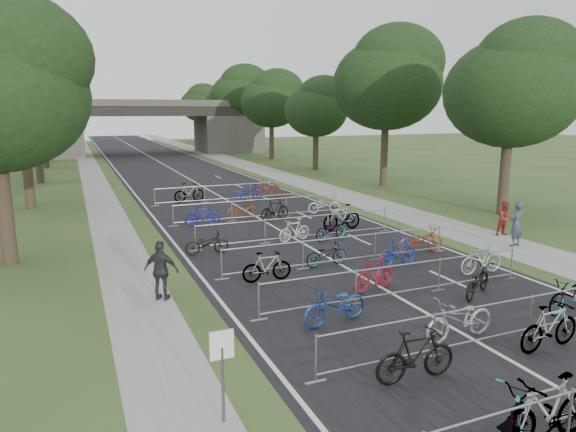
% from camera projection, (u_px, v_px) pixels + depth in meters
% --- Properties ---
extents(road, '(11.00, 140.00, 0.01)m').
position_uv_depth(road, '(165.00, 165.00, 54.60)').
color(road, black).
rests_on(road, ground).
extents(sidewalk_right, '(3.00, 140.00, 0.01)m').
position_uv_depth(sidewalk_right, '(237.00, 162.00, 57.64)').
color(sidewalk_right, gray).
rests_on(sidewalk_right, ground).
extents(sidewalk_left, '(2.00, 140.00, 0.01)m').
position_uv_depth(sidewalk_left, '(89.00, 168.00, 51.75)').
color(sidewalk_left, gray).
rests_on(sidewalk_left, ground).
extents(lane_markings, '(0.12, 140.00, 0.00)m').
position_uv_depth(lane_markings, '(165.00, 165.00, 54.60)').
color(lane_markings, silver).
rests_on(lane_markings, ground).
extents(overpass_bridge, '(31.00, 8.00, 7.05)m').
position_uv_depth(overpass_bridge, '(144.00, 127.00, 67.43)').
color(overpass_bridge, '#484640').
rests_on(overpass_bridge, ground).
extents(park_sign, '(0.45, 0.06, 1.83)m').
position_uv_depth(park_sign, '(222.00, 359.00, 9.33)').
color(park_sign, '#4C4C51').
rests_on(park_sign, ground).
extents(tree_right_0, '(7.17, 7.17, 10.93)m').
position_uv_depth(tree_right_0, '(515.00, 87.00, 27.42)').
color(tree_right_0, '#33261C').
rests_on(tree_right_0, ground).
extents(tree_left_1, '(7.56, 7.56, 11.53)m').
position_uv_depth(tree_left_1, '(20.00, 82.00, 28.87)').
color(tree_left_1, '#33261C').
rests_on(tree_left_1, ground).
extents(tree_right_1, '(8.18, 8.18, 12.47)m').
position_uv_depth(tree_right_1, '(389.00, 80.00, 38.05)').
color(tree_right_1, '#33261C').
rests_on(tree_right_1, ground).
extents(tree_left_2, '(8.40, 8.40, 12.81)m').
position_uv_depth(tree_left_2, '(32.00, 79.00, 39.54)').
color(tree_left_2, '#33261C').
rests_on(tree_left_2, ground).
extents(tree_right_2, '(6.16, 6.16, 9.39)m').
position_uv_depth(tree_right_2, '(317.00, 108.00, 49.28)').
color(tree_right_2, '#33261C').
rests_on(tree_right_2, ground).
extents(tree_left_3, '(6.72, 6.72, 10.25)m').
position_uv_depth(tree_left_3, '(42.00, 102.00, 50.70)').
color(tree_left_3, '#33261C').
rests_on(tree_left_3, ground).
extents(tree_right_3, '(7.17, 7.17, 10.93)m').
position_uv_depth(tree_right_3, '(272.00, 100.00, 59.92)').
color(tree_right_3, '#33261C').
rests_on(tree_right_3, ground).
extents(tree_left_4, '(7.56, 7.56, 11.53)m').
position_uv_depth(tree_left_4, '(46.00, 97.00, 61.37)').
color(tree_left_4, '#33261C').
rests_on(tree_left_4, ground).
extents(tree_right_4, '(8.18, 8.18, 12.47)m').
position_uv_depth(tree_right_4, '(241.00, 94.00, 70.56)').
color(tree_right_4, '#33261C').
rests_on(tree_right_4, ground).
extents(tree_left_5, '(8.40, 8.40, 12.81)m').
position_uv_depth(tree_left_5, '(48.00, 93.00, 72.04)').
color(tree_left_5, '#33261C').
rests_on(tree_left_5, ground).
extents(tree_right_5, '(6.16, 6.16, 9.39)m').
position_uv_depth(tree_right_5, '(218.00, 109.00, 81.78)').
color(tree_right_5, '#33261C').
rests_on(tree_right_5, ground).
extents(tree_left_6, '(6.72, 6.72, 10.25)m').
position_uv_depth(tree_left_6, '(52.00, 106.00, 83.21)').
color(tree_left_6, '#33261C').
rests_on(tree_left_6, ground).
extents(tree_right_6, '(7.17, 7.17, 10.93)m').
position_uv_depth(tree_right_6, '(201.00, 104.00, 92.42)').
color(tree_right_6, '#33261C').
rests_on(tree_right_6, ground).
extents(barrier_row_1, '(9.70, 0.08, 1.10)m').
position_uv_depth(barrier_row_1, '(484.00, 325.00, 12.60)').
color(barrier_row_1, gray).
rests_on(barrier_row_1, ground).
extents(barrier_row_2, '(9.70, 0.08, 1.10)m').
position_uv_depth(barrier_row_2, '(399.00, 281.00, 15.85)').
color(barrier_row_2, gray).
rests_on(barrier_row_2, ground).
extents(barrier_row_3, '(9.70, 0.08, 1.10)m').
position_uv_depth(barrier_row_3, '(340.00, 250.00, 19.28)').
color(barrier_row_3, gray).
rests_on(barrier_row_3, ground).
extents(barrier_row_4, '(9.70, 0.08, 1.10)m').
position_uv_depth(barrier_row_4, '(297.00, 228.00, 22.89)').
color(barrier_row_4, gray).
rests_on(barrier_row_4, ground).
extents(barrier_row_5, '(9.70, 0.08, 1.10)m').
position_uv_depth(barrier_row_5, '(260.00, 209.00, 27.41)').
color(barrier_row_5, gray).
rests_on(barrier_row_5, ground).
extents(barrier_row_6, '(9.70, 0.08, 1.10)m').
position_uv_depth(barrier_row_6, '(228.00, 193.00, 32.83)').
color(barrier_row_6, gray).
rests_on(barrier_row_6, ground).
extents(bike_0, '(2.20, 1.71, 1.11)m').
position_uv_depth(bike_0, '(507.00, 431.00, 8.41)').
color(bike_0, gray).
rests_on(bike_0, ground).
extents(bike_1, '(2.09, 0.62, 1.25)m').
position_uv_depth(bike_1, '(548.00, 411.00, 8.84)').
color(bike_1, gray).
rests_on(bike_1, ground).
extents(bike_4, '(1.96, 0.64, 1.16)m').
position_uv_depth(bike_4, '(416.00, 356.00, 10.92)').
color(bike_4, black).
rests_on(bike_4, ground).
extents(bike_5, '(2.14, 0.83, 1.11)m').
position_uv_depth(bike_5, '(460.00, 319.00, 12.90)').
color(bike_5, '#94949B').
rests_on(bike_5, ground).
extents(bike_6, '(1.97, 0.63, 1.17)m').
position_uv_depth(bike_6, '(550.00, 327.00, 12.36)').
color(bike_6, gray).
rests_on(bike_6, ground).
extents(bike_7, '(2.04, 0.94, 1.03)m').
position_uv_depth(bike_7, '(571.00, 295.00, 14.72)').
color(bike_7, gray).
rests_on(bike_7, ground).
extents(bike_8, '(2.15, 1.07, 1.08)m').
position_uv_depth(bike_8, '(335.00, 305.00, 13.88)').
color(bike_8, navy).
rests_on(bike_8, ground).
extents(bike_9, '(1.86, 0.93, 1.08)m').
position_uv_depth(bike_9, '(374.00, 275.00, 16.46)').
color(bike_9, maroon).
rests_on(bike_9, ground).
extents(bike_10, '(1.99, 1.51, 1.00)m').
position_uv_depth(bike_10, '(477.00, 281.00, 15.99)').
color(bike_10, black).
rests_on(bike_10, ground).
extents(bike_11, '(1.80, 0.54, 1.08)m').
position_uv_depth(bike_11, '(481.00, 260.00, 18.12)').
color(bike_11, '#93949A').
rests_on(bike_11, ground).
extents(bike_12, '(1.75, 0.57, 1.04)m').
position_uv_depth(bike_12, '(267.00, 267.00, 17.34)').
color(bike_12, gray).
rests_on(bike_12, ground).
extents(bike_13, '(1.70, 0.67, 0.88)m').
position_uv_depth(bike_13, '(326.00, 254.00, 19.13)').
color(bike_13, gray).
rests_on(bike_13, ground).
extents(bike_14, '(1.89, 0.83, 1.10)m').
position_uv_depth(bike_14, '(398.00, 252.00, 19.07)').
color(bike_14, navy).
rests_on(bike_14, ground).
extents(bike_15, '(2.07, 0.93, 1.05)m').
position_uv_depth(bike_15, '(421.00, 241.00, 20.82)').
color(bike_15, maroon).
rests_on(bike_15, ground).
extents(bike_16, '(1.78, 0.72, 0.92)m').
position_uv_depth(bike_16, '(207.00, 243.00, 20.64)').
color(bike_16, black).
rests_on(bike_16, ground).
extents(bike_17, '(1.75, 0.87, 1.01)m').
position_uv_depth(bike_17, '(294.00, 230.00, 22.71)').
color(bike_17, silver).
rests_on(bike_17, ground).
extents(bike_18, '(1.91, 1.11, 0.95)m').
position_uv_depth(bike_18, '(331.00, 230.00, 22.96)').
color(bike_18, gray).
rests_on(bike_18, ground).
extents(bike_19, '(2.13, 0.75, 1.26)m').
position_uv_depth(bike_19, '(342.00, 217.00, 24.82)').
color(bike_19, gray).
rests_on(bike_19, ground).
extents(bike_20, '(1.81, 0.81, 1.05)m').
position_uv_depth(bike_20, '(203.00, 215.00, 25.84)').
color(bike_20, navy).
rests_on(bike_20, ground).
extents(bike_21, '(1.74, 0.79, 0.88)m').
position_uv_depth(bike_21, '(242.00, 209.00, 27.86)').
color(bike_21, maroon).
rests_on(bike_21, ground).
extents(bike_22, '(1.97, 1.13, 1.14)m').
position_uv_depth(bike_22, '(275.00, 210.00, 27.01)').
color(bike_22, black).
rests_on(bike_22, ground).
extents(bike_23, '(1.96, 1.00, 0.98)m').
position_uv_depth(bike_23, '(324.00, 205.00, 28.92)').
color(bike_23, '#B5B6BE').
rests_on(bike_23, ground).
extents(bike_25, '(2.07, 0.90, 1.20)m').
position_uv_depth(bike_25, '(189.00, 193.00, 32.49)').
color(bike_25, gray).
rests_on(bike_25, ground).
extents(bike_26, '(2.16, 1.07, 1.08)m').
position_uv_depth(bike_26, '(247.00, 193.00, 32.77)').
color(bike_26, navy).
rests_on(bike_26, ground).
extents(bike_27, '(1.91, 1.40, 1.14)m').
position_uv_depth(bike_27, '(267.00, 188.00, 34.55)').
color(bike_27, maroon).
rests_on(bike_27, ground).
extents(pedestrian_a, '(0.79, 0.61, 1.93)m').
position_uv_depth(pedestrian_a, '(516.00, 224.00, 21.79)').
color(pedestrian_a, '#303A49').
rests_on(pedestrian_a, ground).
extents(pedestrian_b, '(0.83, 0.67, 1.60)m').
position_uv_depth(pedestrian_b, '(505.00, 219.00, 23.67)').
color(pedestrian_b, maroon).
rests_on(pedestrian_b, ground).
extents(pedestrian_c, '(1.16, 0.95, 1.85)m').
position_uv_depth(pedestrian_c, '(161.00, 271.00, 15.59)').
color(pedestrian_c, '#272729').
rests_on(pedestrian_c, ground).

